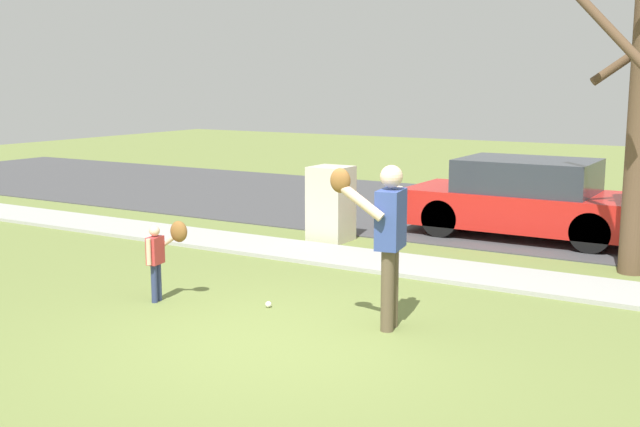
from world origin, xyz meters
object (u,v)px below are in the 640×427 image
object	(u,v)px
baseball	(268,304)
parked_hatchback_red	(527,199)
person_adult	(386,230)
utility_cabinet	(331,204)
person_child	(163,249)

from	to	relation	value
baseball	parked_hatchback_red	world-z (taller)	parked_hatchback_red
person_adult	utility_cabinet	distance (m)	4.78
person_adult	parked_hatchback_red	size ratio (longest dim) A/B	0.44
baseball	utility_cabinet	xyz separation A→B (m)	(-1.34, 3.78, 0.59)
person_child	parked_hatchback_red	bearing A→B (deg)	56.96
baseball	person_child	bearing A→B (deg)	-160.68
baseball	utility_cabinet	bearing A→B (deg)	109.57
person_child	parked_hatchback_red	size ratio (longest dim) A/B	0.25
person_adult	person_child	distance (m)	2.84
baseball	parked_hatchback_red	size ratio (longest dim) A/B	0.02
baseball	parked_hatchback_red	distance (m)	5.92
person_child	parked_hatchback_red	distance (m)	6.69
utility_cabinet	parked_hatchback_red	xyz separation A→B (m)	(2.73, 1.94, 0.03)
person_child	utility_cabinet	distance (m)	4.22
person_adult	parked_hatchback_red	bearing A→B (deg)	-98.43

